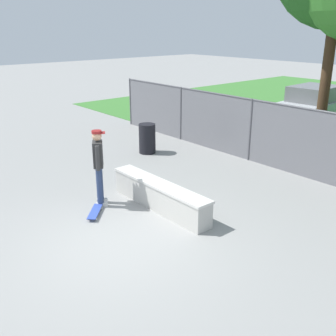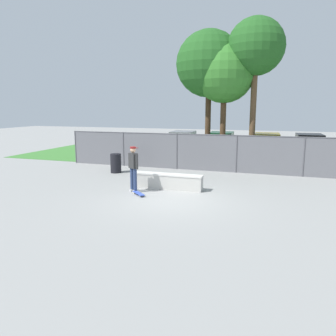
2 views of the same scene
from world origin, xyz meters
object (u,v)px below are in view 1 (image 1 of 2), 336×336
Objects in this scene: car_silver at (312,105)px; concrete_ledge at (160,196)px; skateboarder at (99,164)px; trash_bin at (147,139)px; skateboard at (95,212)px.

concrete_ledge is at bearing -77.46° from car_silver.
skateboarder is at bearing -138.92° from concrete_ledge.
car_silver is at bearing 96.17° from skateboarder.
trash_bin is at bearing 146.14° from concrete_ledge.
skateboard is 11.87m from car_silver.
trash_bin is at bearing 127.08° from skateboarder.
skateboarder is at bearing 134.44° from skateboard.
concrete_ledge is at bearing -33.86° from trash_bin.
skateboarder is at bearing -83.83° from car_silver.
trash_bin is (-3.65, 2.45, 0.17)m from concrete_ledge.
skateboarder is 1.10m from skateboard.
concrete_ledge reaches higher than skateboard.
skateboarder reaches higher than car_silver.
skateboard is (-0.70, -1.34, -0.25)m from concrete_ledge.
car_silver reaches higher than concrete_ledge.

